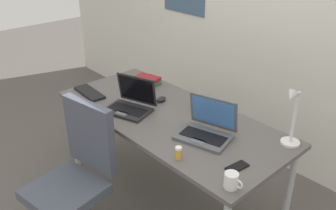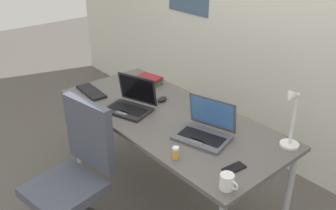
% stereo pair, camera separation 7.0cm
% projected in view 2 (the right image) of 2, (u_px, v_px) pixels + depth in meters
% --- Properties ---
extents(ground_plane, '(12.00, 12.00, 0.00)m').
position_uv_depth(ground_plane, '(168.00, 195.00, 2.96)').
color(ground_plane, '#56514C').
extents(wall_back, '(6.00, 0.13, 2.60)m').
position_uv_depth(wall_back, '(268.00, 15.00, 3.02)').
color(wall_back, silver).
rests_on(wall_back, ground_plane).
extents(desk, '(1.80, 0.80, 0.74)m').
position_uv_depth(desk, '(168.00, 122.00, 2.65)').
color(desk, '#595451').
rests_on(desk, ground_plane).
extents(desk_lamp, '(0.12, 0.18, 0.40)m').
position_uv_depth(desk_lamp, '(291.00, 120.00, 2.16)').
color(desk_lamp, white).
rests_on(desk_lamp, desk).
extents(laptop_front_left, '(0.40, 0.35, 0.25)m').
position_uv_depth(laptop_front_left, '(205.00, 130.00, 2.34)').
color(laptop_front_left, '#515459').
rests_on(laptop_front_left, desk).
extents(laptop_by_keyboard, '(0.39, 0.35, 0.24)m').
position_uv_depth(laptop_by_keyboard, '(131.00, 103.00, 2.69)').
color(laptop_by_keyboard, '#232326').
rests_on(laptop_by_keyboard, desk).
extents(external_keyboard, '(0.34, 0.15, 0.02)m').
position_uv_depth(external_keyboard, '(91.00, 92.00, 2.96)').
color(external_keyboard, black).
rests_on(external_keyboard, desk).
extents(computer_mouse, '(0.07, 0.11, 0.03)m').
position_uv_depth(computer_mouse, '(162.00, 99.00, 2.82)').
color(computer_mouse, black).
rests_on(computer_mouse, desk).
extents(cell_phone, '(0.08, 0.14, 0.01)m').
position_uv_depth(cell_phone, '(234.00, 168.00, 2.05)').
color(cell_phone, black).
rests_on(cell_phone, desk).
extents(headphones, '(0.21, 0.18, 0.04)m').
position_uv_depth(headphones, '(204.00, 109.00, 2.68)').
color(headphones, red).
rests_on(headphones, desk).
extents(pill_bottle, '(0.04, 0.04, 0.08)m').
position_uv_depth(pill_bottle, '(176.00, 153.00, 2.12)').
color(pill_bottle, gold).
rests_on(pill_bottle, desk).
extents(book_stack, '(0.23, 0.17, 0.06)m').
position_uv_depth(book_stack, '(150.00, 80.00, 3.13)').
color(book_stack, '#336638').
rests_on(book_stack, desk).
extents(coffee_mug, '(0.11, 0.08, 0.09)m').
position_uv_depth(coffee_mug, '(227.00, 182.00, 1.88)').
color(coffee_mug, white).
rests_on(coffee_mug, desk).
extents(office_chair, '(0.52, 0.57, 0.97)m').
position_uv_depth(office_chair, '(74.00, 186.00, 2.45)').
color(office_chair, black).
rests_on(office_chair, ground_plane).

